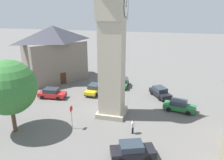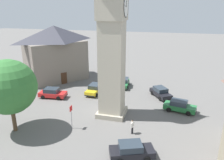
{
  "view_description": "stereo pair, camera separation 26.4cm",
  "coord_description": "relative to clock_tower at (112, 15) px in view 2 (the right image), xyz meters",
  "views": [
    {
      "loc": [
        24.9,
        6.29,
        13.26
      ],
      "look_at": [
        0.0,
        0.0,
        4.7
      ],
      "focal_mm": 35.24,
      "sensor_mm": 36.0,
      "label": 1
    },
    {
      "loc": [
        24.83,
        6.55,
        13.26
      ],
      "look_at": [
        0.0,
        0.0,
        4.7
      ],
      "focal_mm": 35.24,
      "sensor_mm": 36.0,
      "label": 2
    }
  ],
  "objects": [
    {
      "name": "tree",
      "position": [
        6.56,
        -9.56,
        -7.22
      ],
      "size": [
        5.87,
        5.87,
        8.17
      ],
      "color": "brown",
      "rests_on": "ground"
    },
    {
      "name": "car_red_corner",
      "position": [
        -3.04,
        -10.22,
        -11.68
      ],
      "size": [
        2.09,
        4.27,
        1.53
      ],
      "color": "red",
      "rests_on": "ground"
    },
    {
      "name": "car_white_side",
      "position": [
        -10.56,
        -0.72,
        -11.68
      ],
      "size": [
        4.26,
        2.07,
        1.53
      ],
      "color": "#236B38",
      "rests_on": "ground"
    },
    {
      "name": "car_black_far",
      "position": [
        7.89,
        3.93,
        -11.68
      ],
      "size": [
        3.07,
        4.46,
        1.53
      ],
      "color": "black",
      "rests_on": "ground"
    },
    {
      "name": "car_blue_kerb",
      "position": [
        -7.55,
        5.76,
        -11.68
      ],
      "size": [
        4.38,
        3.67,
        1.53
      ],
      "color": "black",
      "rests_on": "ground"
    },
    {
      "name": "building_corner_back",
      "position": [
        -11.42,
        -13.87,
        -7.29
      ],
      "size": [
        12.61,
        12.02,
        10.11
      ],
      "color": "slate",
      "rests_on": "ground"
    },
    {
      "name": "pedestrian",
      "position": [
        3.84,
        3.31,
        -11.43
      ],
      "size": [
        0.53,
        0.33,
        1.69
      ],
      "color": "black",
      "rests_on": "ground"
    },
    {
      "name": "car_silver_kerb",
      "position": [
        -6.32,
        -4.57,
        -11.68
      ],
      "size": [
        4.21,
        1.98,
        1.53
      ],
      "color": "gold",
      "rests_on": "ground"
    },
    {
      "name": "road_sign",
      "position": [
        4.5,
        -3.56,
        -10.54
      ],
      "size": [
        0.6,
        0.07,
        2.8
      ],
      "color": "gray",
      "rests_on": "ground"
    },
    {
      "name": "ground_plane",
      "position": [
        -0.0,
        -0.0,
        -12.44
      ],
      "size": [
        200.0,
        200.0,
        0.0
      ],
      "primitive_type": "plane",
      "color": "#605E5B"
    },
    {
      "name": "car_green_alley",
      "position": [
        -3.16,
        8.46,
        -11.68
      ],
      "size": [
        2.51,
        4.39,
        1.53
      ],
      "color": "#236B38",
      "rests_on": "ground"
    },
    {
      "name": "clock_tower",
      "position": [
        0.0,
        0.0,
        0.0
      ],
      "size": [
        4.21,
        4.21,
        21.28
      ],
      "color": "#A59C89",
      "rests_on": "ground"
    }
  ]
}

